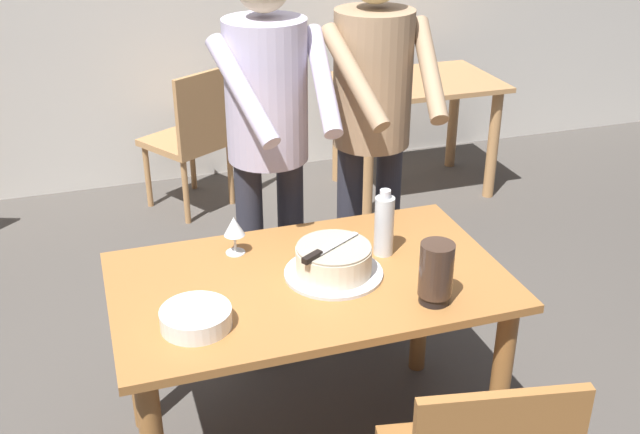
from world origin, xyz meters
TOP-DOWN VIEW (x-y plane):
  - main_dining_table at (0.00, 0.00)m, footprint 1.34×0.79m
  - cake_on_platter at (0.09, -0.01)m, footprint 0.34×0.34m
  - cake_knife at (0.02, -0.04)m, footprint 0.24×0.16m
  - plate_stack at (-0.41, -0.17)m, footprint 0.22×0.22m
  - wine_glass_near at (-0.20, 0.25)m, footprint 0.08×0.08m
  - water_bottle at (0.30, 0.08)m, footprint 0.07×0.07m
  - hurricane_lamp at (0.34, -0.27)m, footprint 0.11×0.11m
  - person_cutting_cake at (0.02, 0.61)m, footprint 0.46×0.57m
  - person_standing_beside at (0.47, 0.64)m, footprint 0.47×0.56m
  - background_table at (1.36, 2.10)m, footprint 1.00×0.70m
  - background_chair_0 at (-0.04, 2.23)m, footprint 0.60×0.60m

SIDE VIEW (x-z plane):
  - background_chair_0 at x=-0.04m, z-range 0.04..0.94m
  - background_table at x=1.36m, z-range 0.21..0.95m
  - main_dining_table at x=0.00m, z-range 0.24..0.99m
  - plate_stack at x=-0.41m, z-range 0.75..0.81m
  - cake_on_platter at x=0.09m, z-range 0.75..0.86m
  - wine_glass_near at x=-0.20m, z-range 0.78..0.92m
  - hurricane_lamp at x=0.34m, z-range 0.75..0.96m
  - water_bottle at x=0.30m, z-range 0.74..0.99m
  - cake_knife at x=0.02m, z-range 0.86..0.88m
  - person_cutting_cake at x=0.02m, z-range 0.22..1.94m
  - person_standing_beside at x=0.47m, z-range 0.22..1.94m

